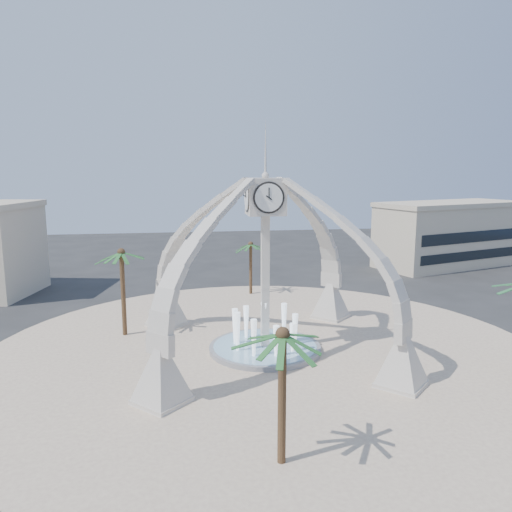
{
  "coord_description": "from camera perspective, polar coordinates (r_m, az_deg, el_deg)",
  "views": [
    {
      "loc": [
        -5.91,
        -33.58,
        12.91
      ],
      "look_at": [
        -0.34,
        2.0,
        6.6
      ],
      "focal_mm": 35.0,
      "sensor_mm": 36.0,
      "label": 1
    }
  ],
  "objects": [
    {
      "name": "palm_west",
      "position": [
        39.46,
        -15.14,
        0.25
      ],
      "size": [
        4.88,
        4.88,
        7.34
      ],
      "rotation": [
        0.0,
        0.0,
        0.37
      ],
      "color": "brown",
      "rests_on": "ground"
    },
    {
      "name": "palm_north",
      "position": [
        51.22,
        -0.61,
        1.28
      ],
      "size": [
        3.57,
        3.57,
        5.91
      ],
      "rotation": [
        0.0,
        0.0,
        0.08
      ],
      "color": "brown",
      "rests_on": "ground"
    },
    {
      "name": "clock_tower",
      "position": [
        34.7,
        1.06,
        -0.73
      ],
      "size": [
        17.94,
        17.94,
        16.3
      ],
      "color": "#BAB2A6",
      "rests_on": "ground"
    },
    {
      "name": "fountain",
      "position": [
        36.36,
        1.03,
        -10.38
      ],
      "size": [
        8.0,
        8.0,
        3.62
      ],
      "color": "gray",
      "rests_on": "ground"
    },
    {
      "name": "plaza",
      "position": [
        36.45,
        1.03,
        -10.76
      ],
      "size": [
        40.0,
        40.0,
        0.06
      ],
      "primitive_type": "cylinder",
      "color": "beige",
      "rests_on": "ground"
    },
    {
      "name": "building_ne",
      "position": [
        71.8,
        21.2,
        2.38
      ],
      "size": [
        21.87,
        14.17,
        8.6
      ],
      "rotation": [
        0.0,
        0.0,
        0.31
      ],
      "color": "#C5B29A",
      "rests_on": "ground"
    },
    {
      "name": "palm_south",
      "position": [
        21.46,
        3.06,
        -9.16
      ],
      "size": [
        5.08,
        5.08,
        6.74
      ],
      "rotation": [
        0.0,
        0.0,
        0.33
      ],
      "color": "brown",
      "rests_on": "ground"
    },
    {
      "name": "ground",
      "position": [
        36.46,
        1.03,
        -10.81
      ],
      "size": [
        140.0,
        140.0,
        0.0
      ],
      "primitive_type": "plane",
      "color": "#282828",
      "rests_on": "ground"
    }
  ]
}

